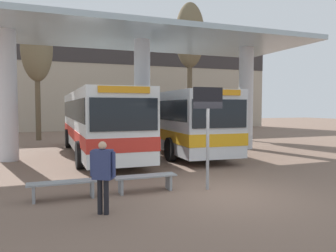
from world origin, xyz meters
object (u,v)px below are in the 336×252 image
Objects in this scene: pedestrian_waiting at (103,170)px; parked_car_street at (147,120)px; poplar_tree_behind_left at (190,37)px; transit_bus_left_bay at (98,120)px; transit_bus_center_bay at (171,119)px; poplar_tree_behind_right at (37,49)px; waiting_bench_near_pillar at (64,186)px; waiting_bench_mid_platform at (145,179)px; info_sign_platform at (208,117)px.

pedestrian_waiting is 23.68m from parked_car_street.
poplar_tree_behind_left is at bearing -52.37° from parked_car_street.
poplar_tree_behind_left is (9.19, 9.32, 6.52)m from transit_bus_left_bay.
poplar_tree_behind_right is at bearing -47.17° from transit_bus_center_bay.
transit_bus_left_bay is at bearing -71.02° from poplar_tree_behind_right.
waiting_bench_near_pillar is 0.20× the size of poplar_tree_behind_right.
poplar_tree_behind_right is at bearing 93.11° from waiting_bench_near_pillar.
poplar_tree_behind_left is 12.26m from poplar_tree_behind_right.
poplar_tree_behind_right is 1.99× the size of parked_car_street.
waiting_bench_mid_platform is 0.16× the size of poplar_tree_behind_left.
transit_bus_left_bay is 1.34× the size of poplar_tree_behind_right.
transit_bus_center_bay is at bearing 64.37° from waiting_bench_mid_platform.
waiting_bench_near_pillar is (-2.02, -7.75, -1.38)m from transit_bus_left_bay.
transit_bus_center_bay is at bearing -49.56° from poplar_tree_behind_right.
transit_bus_left_bay is at bearing 6.81° from transit_bus_center_bay.
info_sign_platform is at bearing -12.23° from waiting_bench_mid_platform.
info_sign_platform is (1.73, -0.38, 1.73)m from waiting_bench_mid_platform.
poplar_tree_behind_left is at bearing 67.28° from info_sign_platform.
transit_bus_center_bay reaches higher than info_sign_platform.
poplar_tree_behind_left is at bearing 62.10° from waiting_bench_mid_platform.
transit_bus_center_bay is 8.71m from info_sign_platform.
waiting_bench_mid_platform is 0.20× the size of poplar_tree_behind_right.
transit_bus_left_bay is 8.13m from waiting_bench_near_pillar.
poplar_tree_behind_right is at bearing -175.75° from poplar_tree_behind_left.
waiting_bench_mid_platform is (0.15, -7.75, -1.38)m from transit_bus_left_bay.
transit_bus_left_bay is 4.08× the size of info_sign_platform.
poplar_tree_behind_left reaches higher than pedestrian_waiting.
transit_bus_center_bay is 1.32× the size of poplar_tree_behind_right.
info_sign_platform is at bearing -5.50° from waiting_bench_near_pillar.
waiting_bench_mid_platform is 21.82m from parked_car_street.
transit_bus_left_bay is at bearing 91.10° from waiting_bench_mid_platform.
pedestrian_waiting is at bearing -84.74° from poplar_tree_behind_right.
poplar_tree_behind_left is (5.17, 9.01, 6.53)m from transit_bus_center_bay.
pedestrian_waiting is at bearing -160.09° from info_sign_platform.
poplar_tree_behind_right is at bearing -71.06° from transit_bus_left_bay.
waiting_bench_mid_platform is at bearing 91.06° from transit_bus_left_bay.
transit_bus_left_bay reaches higher than transit_bus_center_bay.
pedestrian_waiting is 0.18× the size of poplar_tree_behind_right.
parked_car_street is at bearing 73.12° from waiting_bench_mid_platform.
waiting_bench_mid_platform is 2.17m from pedestrian_waiting.
parked_car_street reaches higher than pedestrian_waiting.
pedestrian_waiting is 0.14× the size of poplar_tree_behind_left.
poplar_tree_behind_left is (10.45, 18.59, 7.26)m from pedestrian_waiting.
waiting_bench_near_pillar is at bearing -123.27° from poplar_tree_behind_left.
pedestrian_waiting reaches higher than waiting_bench_near_pillar.
transit_bus_center_bay is at bearing 53.19° from waiting_bench_near_pillar.
info_sign_platform is (1.88, -8.13, 0.35)m from transit_bus_left_bay.
transit_bus_center_bay is (4.02, 0.31, -0.01)m from transit_bus_left_bay.
info_sign_platform is at bearing -112.72° from poplar_tree_behind_left.
waiting_bench_mid_platform is at bearing 0.00° from waiting_bench_near_pillar.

